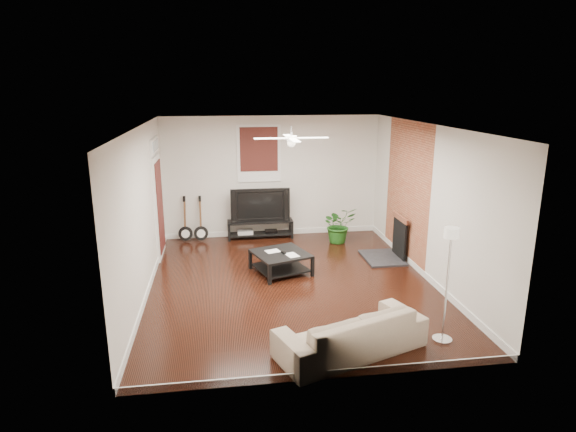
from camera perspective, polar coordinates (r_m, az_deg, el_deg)
room at (r=8.37m, az=0.39°, el=0.95°), size 5.01×6.01×2.81m
brick_accent at (r=9.97m, az=13.82°, el=2.80°), size 0.02×2.20×2.80m
fireplace at (r=10.10m, az=11.97°, el=-2.44°), size 0.80×1.10×0.92m
window_back at (r=11.13m, az=-3.44°, el=7.34°), size 1.00×0.06×1.30m
door_left at (r=10.24m, az=-15.00°, el=2.19°), size 0.08×1.00×2.50m
tv_stand at (r=11.31m, az=-3.28°, el=-1.55°), size 1.51×0.40×0.42m
tv at (r=11.18m, az=-3.34°, el=1.42°), size 1.35×0.18×0.78m
coffee_table at (r=9.24m, az=-0.86°, el=-5.49°), size 1.20×1.20×0.40m
sofa at (r=6.65m, az=7.42°, el=-13.32°), size 2.17×1.44×0.59m
floor_lamp at (r=6.97m, az=18.21°, el=-7.78°), size 0.35×0.35×1.65m
potted_plant at (r=10.99m, az=6.00°, el=-1.02°), size 0.87×0.79×0.83m
guitar_left at (r=11.19m, az=-12.06°, el=-0.40°), size 0.35×0.26×1.04m
guitar_right at (r=11.14m, az=-10.27°, el=-0.38°), size 0.32×0.23×1.04m
ceiling_fan at (r=8.16m, az=0.41°, el=9.15°), size 1.24×1.24×0.32m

